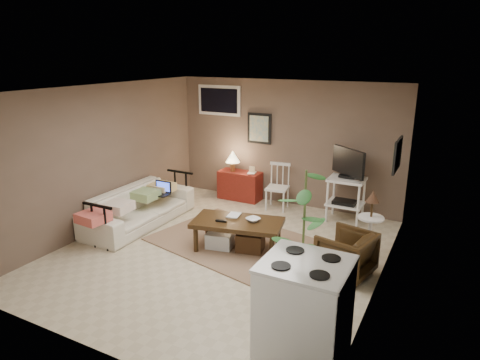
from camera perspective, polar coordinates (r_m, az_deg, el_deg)
The scene contains 20 objects.
floor at distance 6.52m, azimuth -2.50°, elevation -9.54°, with size 5.00×5.00×0.00m, color #C1B293.
art_back at distance 8.43m, azimuth 2.59°, elevation 6.88°, with size 0.50×0.03×0.60m, color black.
art_right at distance 6.29m, azimuth 20.27°, elevation 3.15°, with size 0.03×0.60×0.45m, color black.
window at distance 8.77m, azimuth -2.79°, elevation 10.56°, with size 0.96×0.03×0.60m, color silver.
rug at distance 6.88m, azimuth -1.30°, elevation -7.97°, with size 2.24×1.79×0.02m, color #9A775A.
coffee_table at distance 6.47m, azimuth -0.40°, elevation -7.03°, with size 1.44×0.95×0.50m.
sofa at distance 7.57m, azimuth -13.31°, elevation -2.77°, with size 2.15×0.63×0.84m, color beige.
sofa_pillows at distance 7.33m, azimuth -14.31°, elevation -2.69°, with size 0.41×2.04×0.14m, color beige, non-canonical shape.
sofa_end_rails at distance 7.51m, azimuth -12.56°, elevation -3.35°, with size 0.58×2.15×0.72m, color black, non-canonical shape.
laptop at distance 7.67m, azimuth -10.41°, elevation -1.35°, with size 0.33×0.24×0.22m.
red_console at distance 8.66m, azimuth -0.10°, elevation -0.35°, with size 0.86×0.38×1.00m.
spindle_chair at distance 8.14m, azimuth 5.03°, elevation -1.08°, with size 0.44×0.44×0.87m.
tv_stand at distance 7.66m, azimuth 14.02°, elevation -0.43°, with size 0.66×0.52×1.31m.
side_table at distance 6.47m, azimuth 17.09°, elevation -4.58°, with size 0.37×0.37×0.99m.
armchair at distance 5.94m, azimuth 13.96°, elevation -9.26°, with size 0.65×0.60×0.66m, color #301E0D.
potted_plant at distance 4.73m, azimuth 8.43°, elevation -7.90°, with size 0.43×0.43×1.74m.
stove at distance 4.28m, azimuth 8.54°, elevation -16.97°, with size 0.80×0.75×1.05m.
bowl at distance 6.34m, azimuth 1.76°, elevation -4.66°, with size 0.20×0.05×0.20m, color #31200D.
book_table at distance 6.55m, azimuth -1.57°, elevation -3.71°, with size 0.18×0.02×0.25m, color #31200D.
book_console at distance 8.48m, azimuth 1.09°, elevation 1.61°, with size 0.15×0.02×0.21m, color #31200D.
Camera 1 is at (2.96, -5.05, 2.88)m, focal length 32.00 mm.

